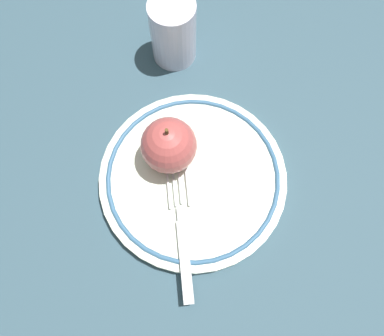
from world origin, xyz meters
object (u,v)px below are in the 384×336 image
at_px(plate, 192,176).
at_px(drinking_glass, 173,32).
at_px(apple_red_whole, 169,145).
at_px(fork, 182,232).

height_order(plate, drinking_glass, drinking_glass).
height_order(apple_red_whole, fork, apple_red_whole).
relative_size(fork, drinking_glass, 1.80).
xyz_separation_m(fork, drinking_glass, (-0.25, 0.10, 0.03)).
bearing_deg(plate, drinking_glass, 163.17).
distance_m(plate, drinking_glass, 0.20).
height_order(plate, apple_red_whole, apple_red_whole).
distance_m(plate, fork, 0.08).
distance_m(apple_red_whole, fork, 0.10).
bearing_deg(apple_red_whole, fork, -15.01).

